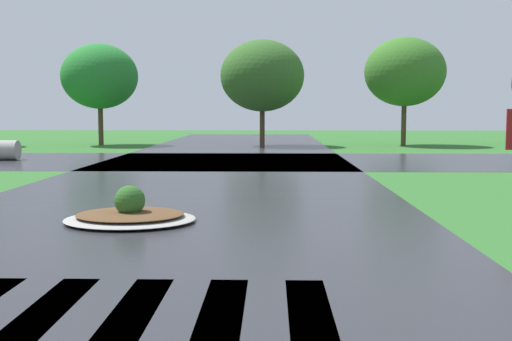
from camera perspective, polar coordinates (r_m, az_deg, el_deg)
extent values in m
cube|color=#2B2B30|center=(12.44, -7.17, -3.98)|extent=(9.77, 80.00, 0.01)
cube|color=#2B2B30|center=(25.19, -2.78, 0.88)|extent=(90.00, 8.79, 0.01)
cube|color=white|center=(6.61, -19.56, -12.85)|extent=(0.45, 3.14, 0.01)
cube|color=white|center=(6.36, -11.75, -13.40)|extent=(0.45, 3.14, 0.01)
cube|color=white|center=(6.22, -3.41, -13.72)|extent=(0.45, 3.14, 0.01)
cube|color=white|center=(6.21, 5.14, -13.76)|extent=(0.45, 3.14, 0.01)
ellipsoid|color=#9E9B93|center=(11.74, -11.36, -4.34)|extent=(2.40, 2.08, 0.12)
ellipsoid|color=brown|center=(11.72, -11.37, -3.91)|extent=(1.97, 1.71, 0.10)
sphere|color=#2D6023|center=(11.68, -11.39, -2.70)|extent=(0.56, 0.56, 0.56)
cylinder|color=#4C3823|center=(37.19, -13.92, 4.09)|extent=(0.28, 0.28, 2.42)
ellipsoid|color=#25792D|center=(37.23, -14.01, 8.29)|extent=(4.33, 4.33, 3.68)
cylinder|color=#4C3823|center=(35.46, 0.57, 4.09)|extent=(0.28, 0.28, 2.29)
ellipsoid|color=#346226|center=(35.50, 0.57, 8.60)|extent=(4.70, 4.70, 3.99)
cylinder|color=#4C3823|center=(36.80, 13.26, 4.22)|extent=(0.28, 0.28, 2.58)
ellipsoid|color=#376F25|center=(36.86, 13.36, 8.71)|extent=(4.55, 4.55, 3.87)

